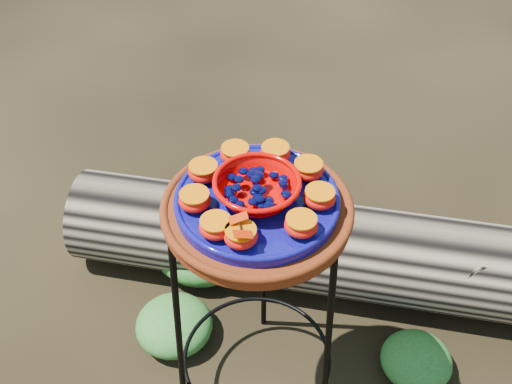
# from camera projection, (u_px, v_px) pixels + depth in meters

# --- Properties ---
(plant_stand) EXTENTS (0.44, 0.44, 0.70)m
(plant_stand) POSITION_uv_depth(u_px,v_px,m) (257.00, 313.00, 1.62)
(plant_stand) COLOR black
(plant_stand) RESTS_ON ground
(terracotta_saucer) EXTENTS (0.41, 0.41, 0.03)m
(terracotta_saucer) POSITION_uv_depth(u_px,v_px,m) (257.00, 211.00, 1.37)
(terracotta_saucer) COLOR #4E0F09
(terracotta_saucer) RESTS_ON plant_stand
(cobalt_plate) EXTENTS (0.35, 0.35, 0.02)m
(cobalt_plate) POSITION_uv_depth(u_px,v_px,m) (257.00, 202.00, 1.35)
(cobalt_plate) COLOR #01004A
(cobalt_plate) RESTS_ON terracotta_saucer
(red_bowl) EXTENTS (0.17, 0.17, 0.05)m
(red_bowl) POSITION_uv_depth(u_px,v_px,m) (257.00, 189.00, 1.33)
(red_bowl) COLOR #CA0200
(red_bowl) RESTS_ON cobalt_plate
(glass_gems) EXTENTS (0.14, 0.14, 0.02)m
(glass_gems) POSITION_uv_depth(u_px,v_px,m) (257.00, 176.00, 1.30)
(glass_gems) COLOR black
(glass_gems) RESTS_ON red_bowl
(orange_half_0) EXTENTS (0.07, 0.07, 0.04)m
(orange_half_0) POSITION_uv_depth(u_px,v_px,m) (241.00, 236.00, 1.24)
(orange_half_0) COLOR red
(orange_half_0) RESTS_ON cobalt_plate
(orange_half_1) EXTENTS (0.07, 0.07, 0.04)m
(orange_half_1) POSITION_uv_depth(u_px,v_px,m) (301.00, 225.00, 1.26)
(orange_half_1) COLOR red
(orange_half_1) RESTS_ON cobalt_plate
(orange_half_2) EXTENTS (0.07, 0.07, 0.04)m
(orange_half_2) POSITION_uv_depth(u_px,v_px,m) (320.00, 197.00, 1.32)
(orange_half_2) COLOR red
(orange_half_2) RESTS_ON cobalt_plate
(orange_half_3) EXTENTS (0.07, 0.07, 0.04)m
(orange_half_3) POSITION_uv_depth(u_px,v_px,m) (308.00, 170.00, 1.38)
(orange_half_3) COLOR red
(orange_half_3) RESTS_ON cobalt_plate
(orange_half_4) EXTENTS (0.07, 0.07, 0.04)m
(orange_half_4) POSITION_uv_depth(u_px,v_px,m) (275.00, 153.00, 1.42)
(orange_half_4) COLOR red
(orange_half_4) RESTS_ON cobalt_plate
(orange_half_5) EXTENTS (0.07, 0.07, 0.04)m
(orange_half_5) POSITION_uv_depth(u_px,v_px,m) (235.00, 154.00, 1.42)
(orange_half_5) COLOR red
(orange_half_5) RESTS_ON cobalt_plate
(orange_half_6) EXTENTS (0.07, 0.07, 0.04)m
(orange_half_6) POSITION_uv_depth(u_px,v_px,m) (204.00, 172.00, 1.38)
(orange_half_6) COLOR red
(orange_half_6) RESTS_ON cobalt_plate
(orange_half_7) EXTENTS (0.07, 0.07, 0.04)m
(orange_half_7) POSITION_uv_depth(u_px,v_px,m) (195.00, 200.00, 1.31)
(orange_half_7) COLOR red
(orange_half_7) RESTS_ON cobalt_plate
(orange_half_8) EXTENTS (0.07, 0.07, 0.04)m
(orange_half_8) POSITION_uv_depth(u_px,v_px,m) (216.00, 227.00, 1.26)
(orange_half_8) COLOR red
(orange_half_8) RESTS_ON cobalt_plate
(butterfly) EXTENTS (0.09, 0.07, 0.01)m
(butterfly) POSITION_uv_depth(u_px,v_px,m) (241.00, 227.00, 1.22)
(butterfly) COLOR #BC2200
(butterfly) RESTS_ON orange_half_0
(driftwood_log) EXTENTS (1.63, 0.57, 0.30)m
(driftwood_log) POSITION_uv_depth(u_px,v_px,m) (318.00, 247.00, 2.06)
(driftwood_log) COLOR black
(driftwood_log) RESTS_ON ground
(foliage_left) EXTENTS (0.24, 0.24, 0.12)m
(foliage_left) POSITION_uv_depth(u_px,v_px,m) (174.00, 324.00, 1.95)
(foliage_left) COLOR #20561C
(foliage_left) RESTS_ON ground
(foliage_right) EXTENTS (0.21, 0.21, 0.10)m
(foliage_right) POSITION_uv_depth(u_px,v_px,m) (416.00, 360.00, 1.87)
(foliage_right) COLOR #20561C
(foliage_right) RESTS_ON ground
(foliage_back) EXTENTS (0.33, 0.33, 0.16)m
(foliage_back) POSITION_uv_depth(u_px,v_px,m) (203.00, 245.00, 2.15)
(foliage_back) COLOR #20561C
(foliage_back) RESTS_ON ground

